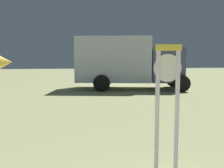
% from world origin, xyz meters
% --- Properties ---
extents(standing_clock, '(0.44, 0.12, 2.07)m').
position_xyz_m(standing_clock, '(0.94, 2.96, 1.28)').
color(standing_clock, white).
rests_on(standing_clock, ground_plane).
extents(box_truck_near, '(6.55, 3.60, 2.98)m').
position_xyz_m(box_truck_near, '(2.32, 14.03, 1.61)').
color(box_truck_near, silver).
rests_on(box_truck_near, ground_plane).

